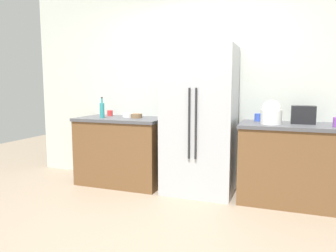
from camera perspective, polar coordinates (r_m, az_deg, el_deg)
The scene contains 13 objects.
ground_plane at distance 3.09m, azimuth -3.74°, elevation -18.72°, with size 10.17×10.17×0.00m, color gray.
kitchen_back_panel at distance 4.39m, azimuth 5.14°, elevation 9.33°, with size 5.08×0.10×3.03m, color silver.
counter_left at distance 4.46m, azimuth -8.20°, elevation -4.35°, with size 1.19×0.68×0.92m.
counter_right at distance 3.96m, azimuth 21.62°, elevation -6.28°, with size 1.23×0.68×0.92m.
refrigerator at distance 3.99m, azimuth 5.69°, elevation 0.93°, with size 0.87×0.67×1.83m.
toaster at distance 3.95m, azimuth 23.06°, elevation 1.87°, with size 0.26×0.17×0.21m, color black.
rice_cooker at distance 3.77m, azimuth 18.01°, elevation 2.22°, with size 0.23×0.23×0.27m.
bottle_a at distance 4.41m, azimuth -11.73°, elevation 2.85°, with size 0.06×0.06×0.28m.
cup_b at distance 4.70m, azimuth -10.36°, elevation 2.30°, with size 0.08×0.08×0.08m, color red.
cup_c at distance 4.04m, azimuth 19.00°, elevation 1.44°, with size 0.07×0.07×0.11m, color yellow.
cup_d at distance 4.06m, azimuth 15.84°, elevation 1.51°, with size 0.09×0.09×0.09m, color blue.
bowl_a at distance 4.31m, azimuth -5.66°, elevation 1.83°, with size 0.15×0.15×0.06m, color brown.
bowl_b at distance 4.45m, azimuth -7.19°, elevation 1.92°, with size 0.15×0.15×0.05m, color white.
Camera 1 is at (1.12, -2.54, 1.35)m, focal length 34.02 mm.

